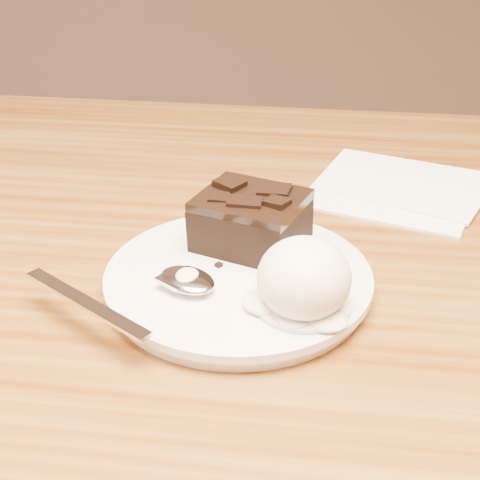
# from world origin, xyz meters

# --- Properties ---
(plate) EXTENTS (0.20, 0.20, 0.02)m
(plate) POSITION_xyz_m (0.10, -0.04, 0.76)
(plate) COLOR silver
(plate) RESTS_ON dining_table
(brownie) EXTENTS (0.10, 0.09, 0.04)m
(brownie) POSITION_xyz_m (0.11, 0.01, 0.79)
(brownie) COLOR black
(brownie) RESTS_ON plate
(ice_cream_scoop) EXTENTS (0.07, 0.07, 0.06)m
(ice_cream_scoop) POSITION_xyz_m (0.15, -0.08, 0.79)
(ice_cream_scoop) COLOR white
(ice_cream_scoop) RESTS_ON plate
(melt_puddle) EXTENTS (0.07, 0.07, 0.00)m
(melt_puddle) POSITION_xyz_m (0.15, -0.08, 0.77)
(melt_puddle) COLOR white
(melt_puddle) RESTS_ON plate
(spoon) EXTENTS (0.17, 0.13, 0.01)m
(spoon) POSITION_xyz_m (0.07, -0.06, 0.77)
(spoon) COLOR silver
(spoon) RESTS_ON plate
(napkin) EXTENTS (0.19, 0.19, 0.01)m
(napkin) POSITION_xyz_m (0.23, 0.16, 0.75)
(napkin) COLOR white
(napkin) RESTS_ON dining_table
(crumb_a) EXTENTS (0.01, 0.01, 0.00)m
(crumb_a) POSITION_xyz_m (0.06, -0.04, 0.77)
(crumb_a) COLOR black
(crumb_a) RESTS_ON plate
(crumb_b) EXTENTS (0.01, 0.01, 0.00)m
(crumb_b) POSITION_xyz_m (0.09, -0.03, 0.77)
(crumb_b) COLOR black
(crumb_b) RESTS_ON plate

